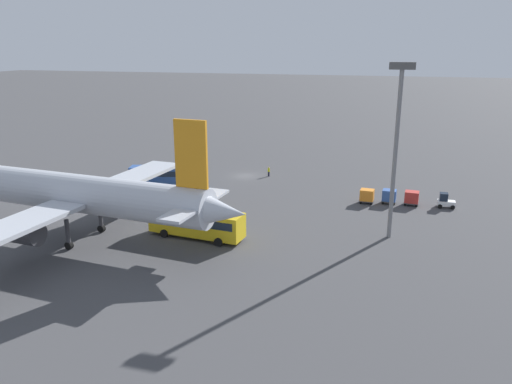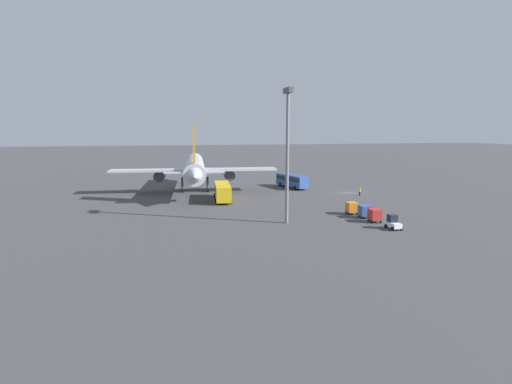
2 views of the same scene
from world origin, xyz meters
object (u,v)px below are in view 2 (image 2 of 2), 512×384
Objects in this scene: baggage_tug at (393,223)px; cargo_cart_red at (375,215)px; worker_person at (360,192)px; cargo_cart_orange at (352,207)px; cargo_cart_blue at (365,211)px; shuttle_bus_near at (292,180)px; shuttle_bus_far at (223,191)px; airplane at (195,167)px.

baggage_tug is 4.59m from cargo_cart_red.
worker_person is 25.81m from cargo_cart_red.
worker_person is 0.82× the size of cargo_cart_red.
cargo_cart_blue is at bearing -167.42° from cargo_cart_orange.
shuttle_bus_near is 0.95× the size of shuttle_bus_far.
shuttle_bus_near is 6.44× the size of worker_person.
shuttle_bus_far is 30.12m from worker_person.
shuttle_bus_near reaches higher than cargo_cart_red.
baggage_tug is 10.83m from cargo_cart_orange.
shuttle_bus_near reaches higher than baggage_tug.
airplane is 39.99m from cargo_cart_orange.
shuttle_bus_near is 5.28× the size of cargo_cart_orange.
shuttle_bus_near is at bearing -0.66° from cargo_cart_orange.
worker_person is (28.27, -9.94, -0.07)m from baggage_tug.
worker_person is at bearing -32.07° from cargo_cart_orange.
shuttle_bus_far reaches higher than cargo_cart_red.
airplane is at bearing 32.23° from cargo_cart_red.
airplane reaches higher than worker_person.
cargo_cart_orange is at bearing 147.93° from worker_person.
shuttle_bus_near is 35.38m from cargo_cart_blue.
airplane is 42.91m from cargo_cart_blue.
cargo_cart_blue is at bearing 2.17° from baggage_tug.
cargo_cart_blue is 1.00× the size of cargo_cart_orange.
shuttle_bus_far reaches higher than cargo_cart_blue.
airplane is 18.23× the size of baggage_tug.
airplane is 37.66m from worker_person.
cargo_cart_red is at bearing -179.23° from cargo_cart_blue.
shuttle_bus_far is 31.83m from cargo_cart_red.
cargo_cart_orange is (3.10, 0.69, 0.00)m from cargo_cart_blue.
cargo_cart_orange is at bearing 5.14° from baggage_tug.
shuttle_bus_near reaches higher than cargo_cart_blue.
shuttle_bus_far is 5.58× the size of cargo_cart_blue.
baggage_tug is 1.13× the size of cargo_cart_blue.
cargo_cart_red is at bearing -142.48° from airplane.
baggage_tug is at bearing -145.03° from airplane.
airplane is 3.91× the size of shuttle_bus_near.
cargo_cart_blue is at bearing -131.46° from shuttle_bus_far.
cargo_cart_blue is (-35.37, -0.32, -0.74)m from shuttle_bus_near.
cargo_cart_blue is at bearing 166.91° from shuttle_bus_near.
cargo_cart_orange is (10.78, 1.02, 0.25)m from baggage_tug.
cargo_cart_blue is at bearing 0.77° from cargo_cart_red.
airplane is 3.70× the size of shuttle_bus_far.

